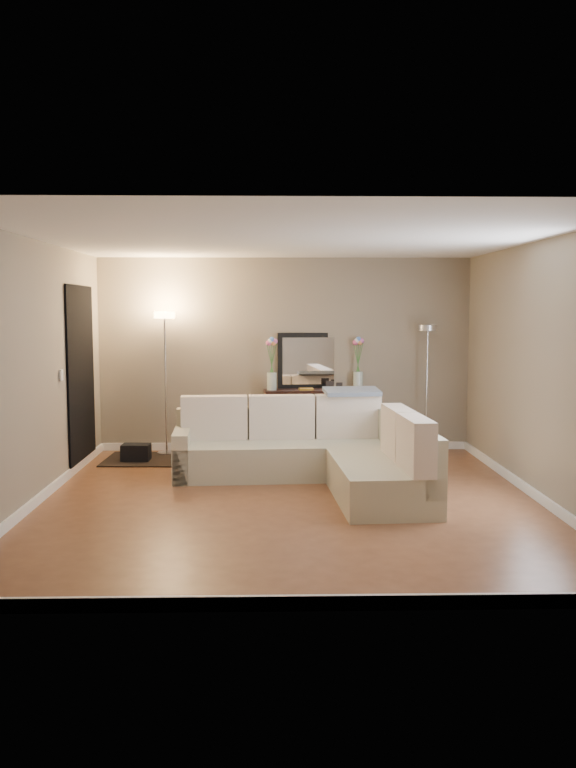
{
  "coord_description": "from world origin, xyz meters",
  "views": [
    {
      "loc": [
        -0.19,
        -7.35,
        1.93
      ],
      "look_at": [
        0.0,
        0.8,
        1.1
      ],
      "focal_mm": 35.0,
      "sensor_mm": 36.0,
      "label": 1
    }
  ],
  "objects_px": {
    "sectional_sofa": "(320,453)",
    "floor_lamp_lit": "(165,354)",
    "floor_lamp_unlit": "(427,363)",
    "console_table": "(309,417)"
  },
  "relations": [
    {
      "from": "sectional_sofa",
      "to": "floor_lamp_unlit",
      "type": "height_order",
      "value": "floor_lamp_unlit"
    },
    {
      "from": "console_table",
      "to": "floor_lamp_unlit",
      "type": "relative_size",
      "value": 0.82
    },
    {
      "from": "floor_lamp_lit",
      "to": "floor_lamp_unlit",
      "type": "distance_m",
      "value": 3.45
    },
    {
      "from": "sectional_sofa",
      "to": "floor_lamp_unlit",
      "type": "relative_size",
      "value": 1.59
    },
    {
      "from": "console_table",
      "to": "floor_lamp_lit",
      "type": "relative_size",
      "value": 0.75
    },
    {
      "from": "sectional_sofa",
      "to": "floor_lamp_lit",
      "type": "bearing_deg",
      "value": 139.55
    },
    {
      "from": "floor_lamp_unlit",
      "to": "sectional_sofa",
      "type": "bearing_deg",
      "value": -132.73
    },
    {
      "from": "console_table",
      "to": "floor_lamp_lit",
      "type": "distance_m",
      "value": 2.08
    },
    {
      "from": "console_table",
      "to": "sectional_sofa",
      "type": "bearing_deg",
      "value": -88.98
    },
    {
      "from": "sectional_sofa",
      "to": "floor_lamp_lit",
      "type": "xyz_separation_m",
      "value": [
        -1.92,
        1.64,
        0.99
      ]
    }
  ]
}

